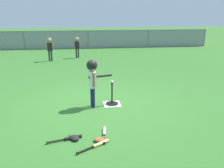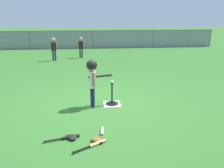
{
  "view_description": "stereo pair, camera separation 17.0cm",
  "coord_description": "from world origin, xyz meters",
  "px_view_note": "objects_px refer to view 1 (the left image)",
  "views": [
    {
      "loc": [
        -0.41,
        -5.8,
        2.34
      ],
      "look_at": [
        0.32,
        -0.06,
        0.55
      ],
      "focal_mm": 37.96,
      "sensor_mm": 36.0,
      "label": 1
    },
    {
      "loc": [
        -0.24,
        -5.81,
        2.34
      ],
      "look_at": [
        0.32,
        -0.06,
        0.55
      ],
      "focal_mm": 37.96,
      "sensor_mm": 36.0,
      "label": 2
    }
  ],
  "objects_px": {
    "batter_child": "(92,74)",
    "spare_bat_wood": "(98,145)",
    "glove_by_plate": "(75,138)",
    "batting_tee": "(112,101)",
    "baseball_on_tee": "(112,82)",
    "fielder_deep_left": "(50,46)",
    "spare_bat_black": "(70,138)",
    "fielder_near_right": "(77,45)",
    "spare_bat_silver": "(104,133)",
    "glove_near_bats": "(100,140)"
  },
  "relations": [
    {
      "from": "batting_tee",
      "to": "baseball_on_tee",
      "type": "xyz_separation_m",
      "value": [
        0.0,
        0.0,
        0.53
      ]
    },
    {
      "from": "fielder_near_right",
      "to": "glove_by_plate",
      "type": "distance_m",
      "value": 8.27
    },
    {
      "from": "fielder_near_right",
      "to": "spare_bat_black",
      "type": "xyz_separation_m",
      "value": [
        -0.05,
        -8.23,
        -0.66
      ]
    },
    {
      "from": "baseball_on_tee",
      "to": "spare_bat_silver",
      "type": "distance_m",
      "value": 1.71
    },
    {
      "from": "spare_bat_wood",
      "to": "batter_child",
      "type": "bearing_deg",
      "value": 89.59
    },
    {
      "from": "batting_tee",
      "to": "glove_by_plate",
      "type": "bearing_deg",
      "value": -118.86
    },
    {
      "from": "batting_tee",
      "to": "batter_child",
      "type": "height_order",
      "value": "batter_child"
    },
    {
      "from": "baseball_on_tee",
      "to": "fielder_deep_left",
      "type": "xyz_separation_m",
      "value": [
        -2.26,
        5.89,
        0.11
      ]
    },
    {
      "from": "fielder_near_right",
      "to": "spare_bat_silver",
      "type": "height_order",
      "value": "fielder_near_right"
    },
    {
      "from": "batting_tee",
      "to": "batter_child",
      "type": "bearing_deg",
      "value": -165.88
    },
    {
      "from": "glove_near_bats",
      "to": "spare_bat_black",
      "type": "bearing_deg",
      "value": 166.35
    },
    {
      "from": "spare_bat_silver",
      "to": "glove_by_plate",
      "type": "height_order",
      "value": "glove_by_plate"
    },
    {
      "from": "batter_child",
      "to": "spare_bat_silver",
      "type": "distance_m",
      "value": 1.67
    },
    {
      "from": "baseball_on_tee",
      "to": "batter_child",
      "type": "bearing_deg",
      "value": -165.88
    },
    {
      "from": "batting_tee",
      "to": "spare_bat_wood",
      "type": "distance_m",
      "value": 2.04
    },
    {
      "from": "glove_by_plate",
      "to": "baseball_on_tee",
      "type": "bearing_deg",
      "value": 61.14
    },
    {
      "from": "spare_bat_black",
      "to": "spare_bat_silver",
      "type": "bearing_deg",
      "value": 9.98
    },
    {
      "from": "fielder_near_right",
      "to": "spare_bat_black",
      "type": "relative_size",
      "value": 1.62
    },
    {
      "from": "spare_bat_wood",
      "to": "spare_bat_black",
      "type": "xyz_separation_m",
      "value": [
        -0.51,
        0.29,
        0.0
      ]
    },
    {
      "from": "baseball_on_tee",
      "to": "spare_bat_black",
      "type": "relative_size",
      "value": 0.11
    },
    {
      "from": "spare_bat_black",
      "to": "glove_near_bats",
      "type": "distance_m",
      "value": 0.58
    },
    {
      "from": "batting_tee",
      "to": "batter_child",
      "type": "distance_m",
      "value": 0.94
    },
    {
      "from": "fielder_deep_left",
      "to": "glove_by_plate",
      "type": "xyz_separation_m",
      "value": [
        1.33,
        -7.58,
        -0.69
      ]
    },
    {
      "from": "fielder_near_right",
      "to": "spare_bat_black",
      "type": "distance_m",
      "value": 8.26
    },
    {
      "from": "batting_tee",
      "to": "fielder_near_right",
      "type": "distance_m",
      "value": 6.65
    },
    {
      "from": "fielder_deep_left",
      "to": "fielder_near_right",
      "type": "height_order",
      "value": "fielder_deep_left"
    },
    {
      "from": "fielder_deep_left",
      "to": "glove_near_bats",
      "type": "height_order",
      "value": "fielder_deep_left"
    },
    {
      "from": "spare_bat_wood",
      "to": "baseball_on_tee",
      "type": "bearing_deg",
      "value": 75.48
    },
    {
      "from": "spare_bat_silver",
      "to": "glove_near_bats",
      "type": "xyz_separation_m",
      "value": [
        -0.11,
        -0.25,
        0.01
      ]
    },
    {
      "from": "batting_tee",
      "to": "fielder_deep_left",
      "type": "relative_size",
      "value": 0.52
    },
    {
      "from": "glove_near_bats",
      "to": "spare_bat_wood",
      "type": "bearing_deg",
      "value": -107.9
    },
    {
      "from": "fielder_near_right",
      "to": "baseball_on_tee",
      "type": "bearing_deg",
      "value": -81.52
    },
    {
      "from": "batting_tee",
      "to": "spare_bat_silver",
      "type": "bearing_deg",
      "value": -102.69
    },
    {
      "from": "fielder_deep_left",
      "to": "spare_bat_black",
      "type": "height_order",
      "value": "fielder_deep_left"
    },
    {
      "from": "batter_child",
      "to": "batting_tee",
      "type": "bearing_deg",
      "value": 14.12
    },
    {
      "from": "glove_near_bats",
      "to": "spare_bat_silver",
      "type": "bearing_deg",
      "value": 66.88
    },
    {
      "from": "batter_child",
      "to": "spare_bat_wood",
      "type": "xyz_separation_m",
      "value": [
        -0.01,
        -1.85,
        -0.84
      ]
    },
    {
      "from": "spare_bat_wood",
      "to": "glove_by_plate",
      "type": "xyz_separation_m",
      "value": [
        -0.42,
        0.29,
        0.01
      ]
    },
    {
      "from": "batting_tee",
      "to": "fielder_near_right",
      "type": "relative_size",
      "value": 0.54
    },
    {
      "from": "spare_bat_silver",
      "to": "fielder_near_right",
      "type": "bearing_deg",
      "value": 94.4
    },
    {
      "from": "fielder_deep_left",
      "to": "glove_by_plate",
      "type": "relative_size",
      "value": 4.25
    },
    {
      "from": "batter_child",
      "to": "fielder_near_right",
      "type": "height_order",
      "value": "batter_child"
    },
    {
      "from": "fielder_deep_left",
      "to": "spare_bat_silver",
      "type": "distance_m",
      "value": 7.73
    },
    {
      "from": "fielder_deep_left",
      "to": "spare_bat_black",
      "type": "xyz_separation_m",
      "value": [
        1.24,
        -7.57,
        -0.69
      ]
    },
    {
      "from": "baseball_on_tee",
      "to": "spare_bat_black",
      "type": "distance_m",
      "value": 2.06
    },
    {
      "from": "batter_child",
      "to": "spare_bat_wood",
      "type": "distance_m",
      "value": 2.03
    },
    {
      "from": "spare_bat_silver",
      "to": "glove_by_plate",
      "type": "bearing_deg",
      "value": -167.78
    },
    {
      "from": "glove_by_plate",
      "to": "batter_child",
      "type": "bearing_deg",
      "value": 74.54
    },
    {
      "from": "spare_bat_wood",
      "to": "glove_near_bats",
      "type": "distance_m",
      "value": 0.17
    },
    {
      "from": "spare_bat_silver",
      "to": "batting_tee",
      "type": "bearing_deg",
      "value": 77.31
    }
  ]
}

